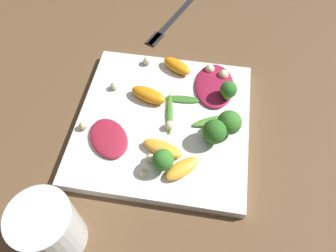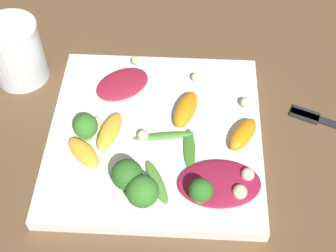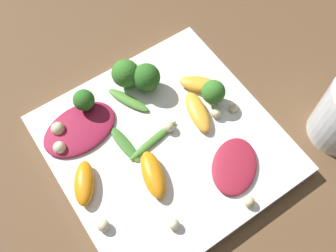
# 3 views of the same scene
# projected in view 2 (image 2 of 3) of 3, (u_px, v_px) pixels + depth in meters

# --- Properties ---
(ground_plane) EXTENTS (2.40, 2.40, 0.00)m
(ground_plane) POSITION_uv_depth(u_px,v_px,m) (156.00, 140.00, 0.64)
(ground_plane) COLOR brown
(plate) EXTENTS (0.28, 0.28, 0.02)m
(plate) POSITION_uv_depth(u_px,v_px,m) (155.00, 136.00, 0.63)
(plate) COLOR white
(plate) RESTS_ON ground_plane
(drinking_glass) EXTENTS (0.08, 0.08, 0.09)m
(drinking_glass) POSITION_uv_depth(u_px,v_px,m) (16.00, 52.00, 0.67)
(drinking_glass) COLOR white
(drinking_glass) RESTS_ON ground_plane
(radicchio_leaf_0) EXTENTS (0.09, 0.10, 0.01)m
(radicchio_leaf_0) POSITION_uv_depth(u_px,v_px,m) (122.00, 84.00, 0.67)
(radicchio_leaf_0) COLOR maroon
(radicchio_leaf_0) RESTS_ON plate
(radicchio_leaf_1) EXTENTS (0.08, 0.11, 0.01)m
(radicchio_leaf_1) POSITION_uv_depth(u_px,v_px,m) (219.00, 183.00, 0.57)
(radicchio_leaf_1) COLOR maroon
(radicchio_leaf_1) RESTS_ON plate
(orange_segment_0) EXTENTS (0.07, 0.04, 0.02)m
(orange_segment_0) POSITION_uv_depth(u_px,v_px,m) (110.00, 131.00, 0.61)
(orange_segment_0) COLOR #FCAD33
(orange_segment_0) RESTS_ON plate
(orange_segment_1) EXTENTS (0.06, 0.06, 0.01)m
(orange_segment_1) POSITION_uv_depth(u_px,v_px,m) (84.00, 152.00, 0.59)
(orange_segment_1) COLOR #FCAD33
(orange_segment_1) RESTS_ON plate
(orange_segment_2) EXTENTS (0.07, 0.04, 0.02)m
(orange_segment_2) POSITION_uv_depth(u_px,v_px,m) (186.00, 109.00, 0.63)
(orange_segment_2) COLOR orange
(orange_segment_2) RESTS_ON plate
(orange_segment_3) EXTENTS (0.06, 0.05, 0.02)m
(orange_segment_3) POSITION_uv_depth(u_px,v_px,m) (243.00, 134.00, 0.61)
(orange_segment_3) COLOR orange
(orange_segment_3) RESTS_ON plate
(broccoli_floret_0) EXTENTS (0.03, 0.03, 0.04)m
(broccoli_floret_0) POSITION_uv_depth(u_px,v_px,m) (86.00, 126.00, 0.60)
(broccoli_floret_0) COLOR #7A9E51
(broccoli_floret_0) RESTS_ON plate
(broccoli_floret_1) EXTENTS (0.04, 0.04, 0.04)m
(broccoli_floret_1) POSITION_uv_depth(u_px,v_px,m) (127.00, 175.00, 0.55)
(broccoli_floret_1) COLOR #84AD5B
(broccoli_floret_1) RESTS_ON plate
(broccoli_floret_2) EXTENTS (0.03, 0.03, 0.04)m
(broccoli_floret_2) POSITION_uv_depth(u_px,v_px,m) (201.00, 191.00, 0.54)
(broccoli_floret_2) COLOR #84AD5B
(broccoli_floret_2) RESTS_ON plate
(broccoli_floret_3) EXTENTS (0.04, 0.04, 0.04)m
(broccoli_floret_3) POSITION_uv_depth(u_px,v_px,m) (143.00, 192.00, 0.54)
(broccoli_floret_3) COLOR #7A9E51
(broccoli_floret_3) RESTS_ON plate
(arugula_sprig_0) EXTENTS (0.02, 0.08, 0.01)m
(arugula_sprig_0) POSITION_uv_depth(u_px,v_px,m) (164.00, 136.00, 0.61)
(arugula_sprig_0) COLOR #47842D
(arugula_sprig_0) RESTS_ON plate
(arugula_sprig_1) EXTENTS (0.06, 0.02, 0.00)m
(arugula_sprig_1) POSITION_uv_depth(u_px,v_px,m) (189.00, 149.00, 0.60)
(arugula_sprig_1) COLOR #3D7528
(arugula_sprig_1) RESTS_ON plate
(arugula_sprig_2) EXTENTS (0.07, 0.04, 0.01)m
(arugula_sprig_2) POSITION_uv_depth(u_px,v_px,m) (157.00, 182.00, 0.57)
(arugula_sprig_2) COLOR #518E33
(arugula_sprig_2) RESTS_ON plate
(macadamia_nut_0) EXTENTS (0.02, 0.02, 0.02)m
(macadamia_nut_0) POSITION_uv_depth(u_px,v_px,m) (248.00, 175.00, 0.57)
(macadamia_nut_0) COLOR beige
(macadamia_nut_0) RESTS_ON plate
(macadamia_nut_1) EXTENTS (0.01, 0.01, 0.01)m
(macadamia_nut_1) POSITION_uv_depth(u_px,v_px,m) (79.00, 118.00, 0.63)
(macadamia_nut_1) COLOR beige
(macadamia_nut_1) RESTS_ON plate
(macadamia_nut_2) EXTENTS (0.01, 0.01, 0.01)m
(macadamia_nut_2) POSITION_uv_depth(u_px,v_px,m) (136.00, 61.00, 0.69)
(macadamia_nut_2) COLOR beige
(macadamia_nut_2) RESTS_ON plate
(macadamia_nut_3) EXTENTS (0.01, 0.01, 0.01)m
(macadamia_nut_3) POSITION_uv_depth(u_px,v_px,m) (246.00, 102.00, 0.64)
(macadamia_nut_3) COLOR beige
(macadamia_nut_3) RESTS_ON plate
(macadamia_nut_4) EXTENTS (0.01, 0.01, 0.01)m
(macadamia_nut_4) POSITION_uv_depth(u_px,v_px,m) (96.00, 122.00, 0.62)
(macadamia_nut_4) COLOR beige
(macadamia_nut_4) RESTS_ON plate
(macadamia_nut_5) EXTENTS (0.01, 0.01, 0.01)m
(macadamia_nut_5) POSITION_uv_depth(u_px,v_px,m) (143.00, 135.00, 0.61)
(macadamia_nut_5) COLOR beige
(macadamia_nut_5) RESTS_ON plate
(macadamia_nut_6) EXTENTS (0.02, 0.02, 0.02)m
(macadamia_nut_6) POSITION_uv_depth(u_px,v_px,m) (240.00, 192.00, 0.56)
(macadamia_nut_6) COLOR beige
(macadamia_nut_6) RESTS_ON plate
(macadamia_nut_7) EXTENTS (0.01, 0.01, 0.01)m
(macadamia_nut_7) POSITION_uv_depth(u_px,v_px,m) (196.00, 77.00, 0.67)
(macadamia_nut_7) COLOR beige
(macadamia_nut_7) RESTS_ON plate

